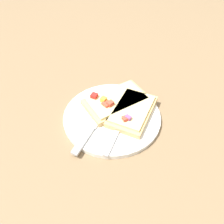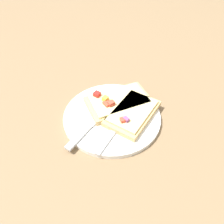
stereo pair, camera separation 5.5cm
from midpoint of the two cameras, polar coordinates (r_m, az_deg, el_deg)
name	(u,v)px [view 1 (the left image)]	position (r m, az deg, el deg)	size (l,w,h in m)	color
ground_plane	(112,118)	(0.57, -2.78, -1.69)	(4.00, 4.00, 0.00)	#7F6647
plate	(112,116)	(0.56, -2.80, -1.28)	(0.25, 0.25, 0.01)	white
fork	(123,119)	(0.54, 0.01, -1.90)	(0.14, 0.18, 0.01)	#B7B7BC
knife	(93,125)	(0.54, -7.82, -3.64)	(0.15, 0.18, 0.01)	#B7B7BC
pizza_slice_main	(116,101)	(0.58, -1.61, 2.79)	(0.19, 0.14, 0.03)	tan
pizza_slice_corner	(132,111)	(0.55, 2.49, 0.21)	(0.17, 0.17, 0.03)	tan
crumb_scatter	(102,106)	(0.58, -5.39, 1.40)	(0.12, 0.03, 0.01)	tan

